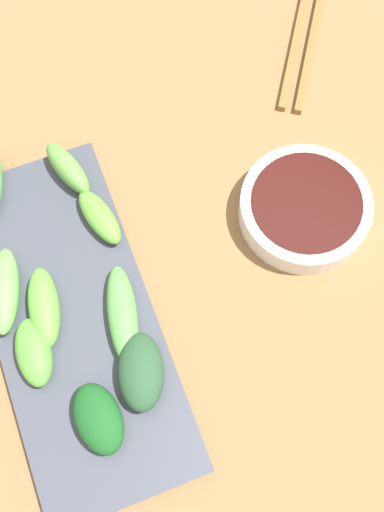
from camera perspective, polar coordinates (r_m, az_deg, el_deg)
tabletop at (r=0.61m, az=-4.32°, el=-2.92°), size 2.10×2.10×0.02m
sauce_bowl at (r=0.62m, az=10.39°, el=4.40°), size 0.13×0.13×0.03m
serving_plate at (r=0.59m, az=-10.87°, el=-5.83°), size 0.15×0.34×0.01m
broccoli_stalk_0 at (r=0.57m, az=-14.45°, el=-8.65°), size 0.04×0.07×0.02m
broccoli_leafy_1 at (r=0.55m, az=-4.76°, el=-10.65°), size 0.06×0.08×0.03m
broccoli_stalk_2 at (r=0.60m, az=-8.56°, el=3.59°), size 0.04×0.07×0.02m
broccoli_stalk_4 at (r=0.57m, az=-6.47°, el=-5.41°), size 0.05×0.10×0.02m
broccoli_stalk_5 at (r=0.59m, az=-16.99°, el=-3.11°), size 0.05×0.09×0.03m
broccoli_leafy_6 at (r=0.55m, az=-8.67°, el=-14.68°), size 0.04×0.07×0.03m
broccoli_stalk_7 at (r=0.63m, az=-11.45°, el=7.95°), size 0.04×0.07×0.03m
broccoli_stalk_8 at (r=0.58m, az=-13.55°, el=-4.60°), size 0.04×0.08×0.02m
chopsticks at (r=0.75m, az=10.59°, el=20.23°), size 0.15×0.20×0.01m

